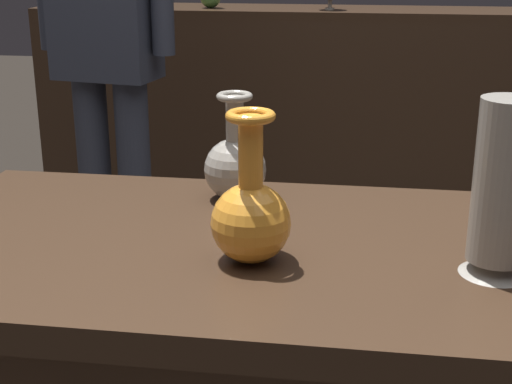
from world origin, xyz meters
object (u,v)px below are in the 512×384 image
(vase_centerpiece, at_px, (254,214))
(visitor_near_left, at_px, (105,24))
(vase_tall_behind, at_px, (235,164))
(vase_left_accent, at_px, (502,192))

(vase_centerpiece, bearing_deg, visitor_near_left, 118.10)
(vase_tall_behind, xyz_separation_m, vase_left_accent, (0.44, -0.28, 0.06))
(vase_tall_behind, bearing_deg, visitor_near_left, 121.35)
(vase_left_accent, bearing_deg, vase_tall_behind, 147.96)
(vase_centerpiece, relative_size, vase_tall_behind, 1.15)
(vase_tall_behind, height_order, vase_left_accent, vase_left_accent)
(vase_centerpiece, bearing_deg, vase_tall_behind, 105.58)
(visitor_near_left, bearing_deg, vase_tall_behind, 131.23)
(vase_centerpiece, distance_m, visitor_near_left, 1.41)
(vase_left_accent, distance_m, visitor_near_left, 1.60)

